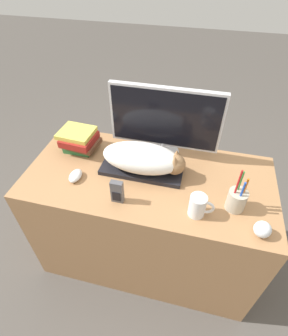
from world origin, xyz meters
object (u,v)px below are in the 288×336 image
pen_cup (237,199)px  cat (145,158)px  computer_mouse (75,176)px  coffee_mug (198,206)px  book_stack (79,140)px  keyboard (141,170)px  monitor (165,121)px  baseball (262,229)px  phone (117,192)px

pen_cup → cat: bearing=164.1°
computer_mouse → coffee_mug: 0.62m
coffee_mug → cat: bearing=144.7°
cat → pen_cup: bearing=-15.9°
pen_cup → book_stack: pen_cup is taller
cat → book_stack: (-0.40, 0.10, -0.03)m
keyboard → book_stack: (-0.39, 0.10, 0.05)m
monitor → pen_cup: (0.39, -0.30, -0.16)m
coffee_mug → baseball: coffee_mug is taller
keyboard → computer_mouse: size_ratio=4.42×
keyboard → monitor: 0.28m
coffee_mug → keyboard: bearing=146.3°
cat → coffee_mug: size_ratio=3.80×
monitor → baseball: (0.49, -0.42, -0.18)m
book_stack → keyboard: bearing=-14.8°
monitor → phone: monitor is taller
coffee_mug → pen_cup: size_ratio=0.48×
keyboard → baseball: bearing=-23.4°
monitor → baseball: monitor is taller
monitor → coffee_mug: bearing=-59.3°
keyboard → coffee_mug: (0.30, -0.20, 0.04)m
pen_cup → book_stack: 0.88m
monitor → computer_mouse: (-0.39, -0.30, -0.20)m
coffee_mug → baseball: (0.27, -0.04, -0.02)m
phone → cat: bearing=70.6°
keyboard → book_stack: 0.40m
keyboard → coffee_mug: coffee_mug is taller
book_stack → coffee_mug: bearing=-23.9°
pen_cup → phone: bearing=-170.5°
computer_mouse → book_stack: (-0.08, 0.23, 0.04)m
monitor → pen_cup: monitor is taller
keyboard → baseball: size_ratio=6.01×
book_stack → phone: bearing=-44.0°
cat → phone: bearing=-109.4°
keyboard → phone: bearing=-105.1°
computer_mouse → pen_cup: bearing=-0.1°
coffee_mug → pen_cup: (0.16, 0.08, 0.00)m
book_stack → pen_cup: bearing=-15.1°
keyboard → cat: 0.08m
keyboard → book_stack: bearing=165.2°
pen_cup → monitor: bearing=141.9°
cat → monitor: 0.22m
pen_cup → phone: (-0.52, -0.09, 0.00)m
baseball → pen_cup: bearing=131.5°
keyboard → coffee_mug: size_ratio=3.83×
book_stack → cat: bearing=-14.2°
cat → coffee_mug: cat is taller
monitor → cat: bearing=-109.6°
cat → book_stack: bearing=165.8°
computer_mouse → pen_cup: size_ratio=0.41×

